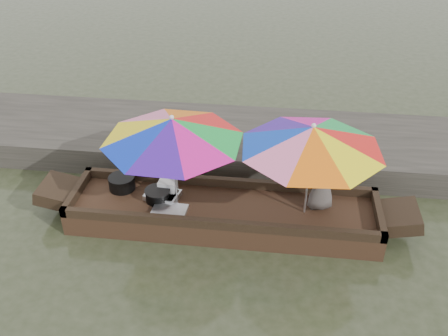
# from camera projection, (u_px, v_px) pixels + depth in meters

# --- Properties ---
(water) EXTENTS (80.00, 80.00, 0.00)m
(water) POSITION_uv_depth(u_px,v_px,m) (223.00, 223.00, 8.06)
(water) COLOR #2C331D
(water) RESTS_ON ground
(dock) EXTENTS (22.00, 2.20, 0.50)m
(dock) POSITION_uv_depth(u_px,v_px,m) (237.00, 142.00, 9.75)
(dock) COLOR #2D2B26
(dock) RESTS_ON ground
(boat_hull) EXTENTS (4.88, 1.20, 0.35)m
(boat_hull) POSITION_uv_depth(u_px,v_px,m) (223.00, 215.00, 7.97)
(boat_hull) COLOR #2E2115
(boat_hull) RESTS_ON water
(cooking_pot) EXTENTS (0.43, 0.43, 0.23)m
(cooking_pot) POSITION_uv_depth(u_px,v_px,m) (122.00, 183.00, 8.21)
(cooking_pot) COLOR black
(cooking_pot) RESTS_ON boat_hull
(tray_crayfish) EXTENTS (0.60, 0.47, 0.09)m
(tray_crayfish) POSITION_uv_depth(u_px,v_px,m) (163.00, 195.00, 8.04)
(tray_crayfish) COLOR silver
(tray_crayfish) RESTS_ON boat_hull
(tray_scallop) EXTENTS (0.55, 0.40, 0.06)m
(tray_scallop) POSITION_uv_depth(u_px,v_px,m) (169.00, 211.00, 7.71)
(tray_scallop) COLOR silver
(tray_scallop) RESTS_ON boat_hull
(charcoal_grill) EXTENTS (0.39, 0.39, 0.18)m
(charcoal_grill) POSITION_uv_depth(u_px,v_px,m) (158.00, 195.00, 7.95)
(charcoal_grill) COLOR black
(charcoal_grill) RESTS_ON boat_hull
(supply_bag) EXTENTS (0.29, 0.24, 0.26)m
(supply_bag) POSITION_uv_depth(u_px,v_px,m) (168.00, 188.00, 8.06)
(supply_bag) COLOR silver
(supply_bag) RESTS_ON boat_hull
(vendor) EXTENTS (0.62, 0.49, 1.10)m
(vendor) POSITION_uv_depth(u_px,v_px,m) (322.00, 178.00, 7.56)
(vendor) COLOR #4F4945
(vendor) RESTS_ON boat_hull
(umbrella_bow) EXTENTS (2.73, 2.73, 1.55)m
(umbrella_bow) POSITION_uv_depth(u_px,v_px,m) (174.00, 161.00, 7.52)
(umbrella_bow) COLOR red
(umbrella_bow) RESTS_ON boat_hull
(umbrella_stern) EXTENTS (2.67, 2.67, 1.55)m
(umbrella_stern) POSITION_uv_depth(u_px,v_px,m) (309.00, 170.00, 7.32)
(umbrella_stern) COLOR red
(umbrella_stern) RESTS_ON boat_hull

